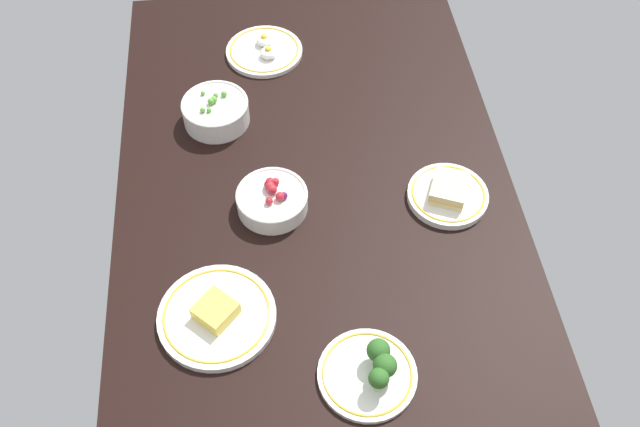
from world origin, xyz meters
The scene contains 7 objects.
dining_table centered at (0.00, 0.00, 2.00)cm, with size 158.91×85.30×4.00cm, color black.
plate_broccoli centered at (-35.65, -5.23, 6.01)cm, with size 17.83×17.83×7.14cm.
plate_eggs centered at (53.92, 8.22, 4.94)cm, with size 19.31×19.31×4.16cm.
bowl_berries centered at (4.34, 9.56, 6.54)cm, with size 15.07×15.07×6.31cm.
bowl_peas centered at (31.21, 20.69, 7.10)cm, with size 15.38×15.38×6.97cm.
plate_sandwich centered at (2.70, -27.57, 5.53)cm, with size 17.17×17.17×4.79cm.
plate_cheese centered at (-21.11, 21.74, 5.17)cm, with size 22.31×22.31×4.54cm.
Camera 1 is at (-87.43, 9.57, 121.30)cm, focal length 39.55 mm.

